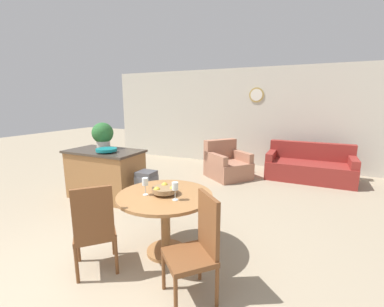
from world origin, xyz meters
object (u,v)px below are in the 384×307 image
Objects in this scene: armchair at (227,165)px; wine_glass_right at (175,187)px; fruit_bowl at (165,189)px; kitchen_island at (106,174)px; dining_chair_near_right at (198,245)px; wine_glass_left at (145,182)px; trash_bin at (147,189)px; dining_chair_near_left at (94,227)px; teal_bowl at (106,150)px; couch at (309,167)px; potted_plant at (103,134)px; dining_table at (165,208)px.

wine_glass_right is at bearing -133.48° from armchair.
fruit_bowl is 0.21× the size of kitchen_island.
kitchen_island is (-2.59, 1.62, -0.07)m from dining_chair_near_right.
wine_glass_left is 1.52m from trash_bin.
fruit_bowl is 3.39m from armchair.
wine_glass_right is 1.75m from trash_bin.
dining_chair_near_left is 2.71× the size of teal_bowl.
couch is at bearing -57.67° from dining_chair_near_right.
potted_plant is (-2.74, 1.77, 0.66)m from dining_chair_near_right.
kitchen_island is (-1.97, 1.14, -0.12)m from dining_table.
fruit_bowl reaches higher than dining_table.
potted_plant reaches higher than teal_bowl.
kitchen_island is 2.80m from armchair.
trash_bin is (-1.18, 1.16, -0.58)m from wine_glass_right.
potted_plant is 0.26× the size of couch.
teal_bowl reaches higher than couch.
trash_bin is (-0.99, 1.05, -0.26)m from dining_table.
dining_chair_near_right reaches higher than trash_bin.
fruit_bowl is 1.52m from trash_bin.
dining_table is 1.46m from trash_bin.
kitchen_island reaches higher than armchair.
potted_plant is 2.91m from armchair.
kitchen_island reaches higher than couch.
dining_chair_near_left is 1.55× the size of trash_bin.
dining_chair_near_left is 4.87× the size of wine_glass_right.
dining_chair_near_right is 0.52× the size of couch.
dining_chair_near_right is at bearing -43.66° from trash_bin.
dining_table is at bearing -46.80° from trash_bin.
dining_chair_near_left is 2.12m from teal_bowl.
dining_chair_near_left reaches higher than kitchen_island.
teal_bowl is (0.19, -0.14, 0.50)m from kitchen_island.
armchair is at bearing 52.27° from kitchen_island.
armchair reaches higher than couch.
teal_bowl reaches higher than kitchen_island.
kitchen_island is at bearing 143.88° from teal_bowl.
armchair is (1.71, 2.21, -0.16)m from kitchen_island.
teal_bowl reaches higher than wine_glass_left.
kitchen_island is at bearing 150.03° from dining_table.
teal_bowl is 4.51m from couch.
kitchen_island is at bearing 175.04° from trash_bin.
fruit_bowl is 0.16× the size of couch.
armchair is at bearing 47.95° from potted_plant.
teal_bowl is 0.19× the size of couch.
potted_plant is at bearing -142.81° from couch.
potted_plant is (-2.31, 1.39, 0.28)m from wine_glass_right.
couch reaches higher than dining_table.
wine_glass_left is 0.32× the size of trash_bin.
teal_bowl is at bearing 150.74° from dining_table.
fruit_bowl is 0.24× the size of armchair.
wine_glass_left is 0.11× the size of couch.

